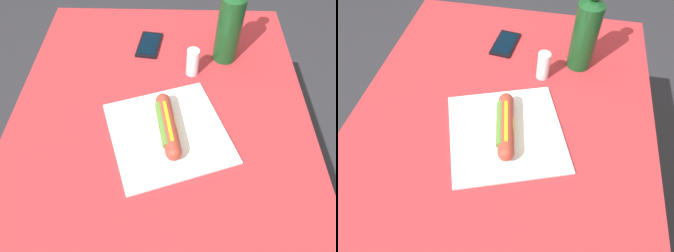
% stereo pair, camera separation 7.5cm
% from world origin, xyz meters
% --- Properties ---
extents(ground_plane, '(6.00, 6.00, 0.00)m').
position_xyz_m(ground_plane, '(0.00, 0.00, 0.00)').
color(ground_plane, '#2D2D33').
rests_on(ground_plane, ground).
extents(dining_table, '(1.17, 0.79, 0.75)m').
position_xyz_m(dining_table, '(0.00, 0.00, 0.60)').
color(dining_table, brown).
rests_on(dining_table, ground).
extents(paper_wrapper, '(0.35, 0.36, 0.01)m').
position_xyz_m(paper_wrapper, '(0.03, -0.02, 0.75)').
color(paper_wrapper, white).
rests_on(paper_wrapper, dining_table).
extents(hot_dog, '(0.20, 0.07, 0.05)m').
position_xyz_m(hot_dog, '(0.03, -0.02, 0.78)').
color(hot_dog, '#DBB26B').
rests_on(hot_dog, paper_wrapper).
extents(cell_phone, '(0.13, 0.08, 0.01)m').
position_xyz_m(cell_phone, '(0.38, 0.05, 0.75)').
color(cell_phone, black).
rests_on(cell_phone, dining_table).
extents(soda_bottle, '(0.07, 0.07, 0.25)m').
position_xyz_m(soda_bottle, '(0.33, -0.19, 0.86)').
color(soda_bottle, '#14471E').
rests_on(soda_bottle, dining_table).
extents(salt_shaker, '(0.04, 0.04, 0.08)m').
position_xyz_m(salt_shaker, '(0.25, -0.09, 0.79)').
color(salt_shaker, silver).
rests_on(salt_shaker, dining_table).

